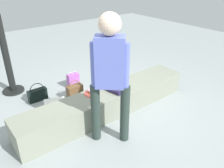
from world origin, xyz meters
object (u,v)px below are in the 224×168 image
at_px(cake_plate, 92,93).
at_px(party_cup_red, 113,75).
at_px(handbag_brown_canvas, 75,92).
at_px(child_seated, 114,76).
at_px(water_bottle_near_gift, 111,76).
at_px(gift_bag, 73,80).
at_px(handbag_black_leather, 38,94).
at_px(cake_box_white, 56,107).
at_px(adult_standing, 110,70).

xyz_separation_m(cake_plate, party_cup_red, (1.06, 0.85, -0.34)).
bearing_deg(handbag_brown_canvas, child_seated, -66.14).
xyz_separation_m(water_bottle_near_gift, party_cup_red, (0.14, 0.12, -0.06)).
bearing_deg(gift_bag, child_seated, -84.50).
bearing_deg(handbag_black_leather, cake_box_white, -79.08).
bearing_deg(water_bottle_near_gift, adult_standing, -128.52).
bearing_deg(handbag_black_leather, water_bottle_near_gift, -7.84).
height_order(gift_bag, handbag_black_leather, handbag_black_leather).
height_order(adult_standing, cake_box_white, adult_standing).
height_order(handbag_black_leather, handbag_brown_canvas, handbag_brown_canvas).
relative_size(child_seated, water_bottle_near_gift, 2.04).
xyz_separation_m(child_seated, cake_box_white, (-0.72, 0.54, -0.51)).
height_order(cake_plate, handbag_black_leather, cake_plate).
bearing_deg(adult_standing, water_bottle_near_gift, 51.48).
bearing_deg(adult_standing, child_seated, 47.04).
relative_size(cake_plate, handbag_brown_canvas, 0.65).
distance_m(adult_standing, water_bottle_near_gift, 1.86).
bearing_deg(adult_standing, party_cup_red, 50.59).
relative_size(cake_plate, water_bottle_near_gift, 0.95).
height_order(adult_standing, handbag_brown_canvas, adult_standing).
relative_size(child_seated, handbag_black_leather, 1.53).
distance_m(gift_bag, cake_box_white, 0.82).
xyz_separation_m(adult_standing, water_bottle_near_gift, (1.03, 1.30, -0.85)).
distance_m(child_seated, handbag_brown_canvas, 0.87).
height_order(adult_standing, party_cup_red, adult_standing).
xyz_separation_m(adult_standing, handbag_black_leather, (-0.36, 1.49, -0.85)).
height_order(adult_standing, water_bottle_near_gift, adult_standing).
bearing_deg(party_cup_red, handbag_black_leather, 177.48).
xyz_separation_m(child_seated, cake_plate, (-0.34, 0.09, -0.19)).
height_order(child_seated, water_bottle_near_gift, child_seated).
bearing_deg(cake_box_white, water_bottle_near_gift, 12.00).
bearing_deg(cake_plate, adult_standing, -101.01).
distance_m(cake_plate, handbag_brown_canvas, 0.64).
bearing_deg(party_cup_red, handbag_brown_canvas, -165.48).
xyz_separation_m(child_seated, handbag_brown_canvas, (-0.30, 0.68, -0.45)).
distance_m(cake_plate, water_bottle_near_gift, 1.21).
bearing_deg(gift_bag, water_bottle_near_gift, -20.62).
bearing_deg(water_bottle_near_gift, cake_box_white, -168.00).
xyz_separation_m(cake_plate, water_bottle_near_gift, (0.92, 0.73, -0.28)).
relative_size(gift_bag, cake_box_white, 0.88).
bearing_deg(party_cup_red, water_bottle_near_gift, -137.42).
distance_m(cake_plate, cake_box_white, 0.67).
height_order(child_seated, party_cup_red, child_seated).
xyz_separation_m(gift_bag, cake_box_white, (-0.62, -0.54, -0.06)).
bearing_deg(water_bottle_near_gift, handbag_brown_canvas, -171.06).
bearing_deg(child_seated, adult_standing, -132.96).
distance_m(cake_plate, party_cup_red, 1.40).
xyz_separation_m(cake_box_white, handbag_brown_canvas, (0.42, 0.14, 0.06)).
relative_size(party_cup_red, handbag_brown_canvas, 0.28).
relative_size(gift_bag, party_cup_red, 3.09).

